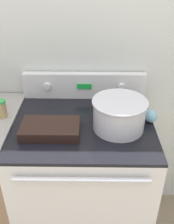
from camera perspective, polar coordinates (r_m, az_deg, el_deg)
name	(u,v)px	position (r m, az deg, el deg)	size (l,w,h in m)	color
kitchen_wall	(85,48)	(1.63, -0.55, 13.66)	(8.00, 0.05, 2.50)	silver
stove_range	(84,184)	(1.74, -0.69, -15.47)	(0.77, 0.68, 0.95)	silver
control_panel	(84,85)	(1.66, -0.56, 5.81)	(0.77, 0.07, 0.16)	silver
mixing_bowl	(119,113)	(1.36, 7.02, -0.21)	(0.29, 0.29, 0.16)	silver
casserole_dish	(50,128)	(1.35, -7.99, -3.49)	(0.30, 0.18, 0.05)	black
ladle	(150,115)	(1.49, 13.55, -0.60)	(0.07, 0.32, 0.07)	#7AB2C6
spice_jar_green_cap	(2,109)	(1.51, -18.09, 0.69)	(0.06, 0.06, 0.10)	tan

